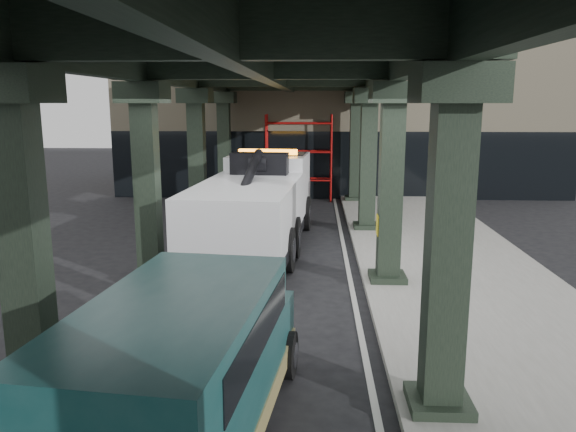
# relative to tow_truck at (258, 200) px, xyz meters

# --- Properties ---
(ground) EXTENTS (90.00, 90.00, 0.00)m
(ground) POSITION_rel_tow_truck_xyz_m (1.02, -5.65, -1.51)
(ground) COLOR black
(ground) RESTS_ON ground
(sidewalk) EXTENTS (5.00, 40.00, 0.15)m
(sidewalk) POSITION_rel_tow_truck_xyz_m (5.52, -3.65, -1.44)
(sidewalk) COLOR gray
(sidewalk) RESTS_ON ground
(lane_stripe) EXTENTS (0.12, 38.00, 0.01)m
(lane_stripe) POSITION_rel_tow_truck_xyz_m (2.72, -3.65, -1.51)
(lane_stripe) COLOR silver
(lane_stripe) RESTS_ON ground
(viaduct) EXTENTS (7.40, 32.00, 6.40)m
(viaduct) POSITION_rel_tow_truck_xyz_m (0.62, -3.65, 3.95)
(viaduct) COLOR black
(viaduct) RESTS_ON ground
(building) EXTENTS (22.00, 10.00, 8.00)m
(building) POSITION_rel_tow_truck_xyz_m (3.02, 14.35, 2.49)
(building) COLOR #C6B793
(building) RESTS_ON ground
(scaffolding) EXTENTS (3.08, 0.88, 4.00)m
(scaffolding) POSITION_rel_tow_truck_xyz_m (1.02, 8.99, 0.60)
(scaffolding) COLOR #AC0E0D
(scaffolding) RESTS_ON ground
(tow_truck) EXTENTS (3.37, 9.63, 3.10)m
(tow_truck) POSITION_rel_tow_truck_xyz_m (0.00, 0.00, 0.00)
(tow_truck) COLOR black
(tow_truck) RESTS_ON ground
(towed_van) EXTENTS (2.68, 5.61, 2.20)m
(towed_van) POSITION_rel_tow_truck_xyz_m (0.16, -10.72, -0.33)
(towed_van) COLOR #10393A
(towed_van) RESTS_ON ground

